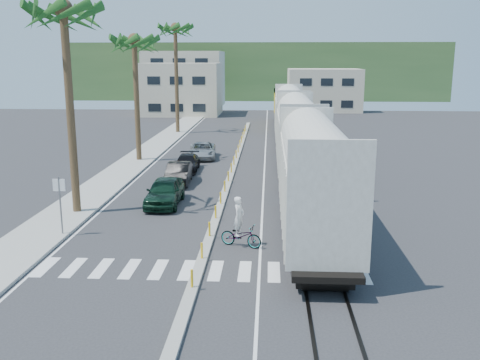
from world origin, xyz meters
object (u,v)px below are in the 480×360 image
object	(u,v)px
car_lead	(165,192)
cyclist	(241,231)
street_sign	(60,198)
car_second	(179,173)

from	to	relation	value
car_lead	cyclist	world-z (taller)	cyclist
street_sign	car_lead	xyz separation A→B (m)	(3.94, 6.07, -1.15)
car_second	cyclist	size ratio (longest dim) A/B	1.83
car_lead	car_second	size ratio (longest dim) A/B	1.06
street_sign	car_second	xyz separation A→B (m)	(3.84, 11.72, -1.23)
car_lead	cyclist	size ratio (longest dim) A/B	1.94
street_sign	car_lead	world-z (taller)	street_sign
cyclist	car_lead	bearing A→B (deg)	55.15
car_second	car_lead	bearing A→B (deg)	-91.04
car_lead	cyclist	bearing A→B (deg)	-55.50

